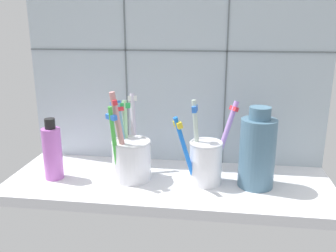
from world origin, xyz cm
name	(u,v)px	position (x,y,z in cm)	size (l,w,h in cm)	color
counter_slab	(168,185)	(0.00, 0.00, 1.00)	(64.00, 22.00, 2.00)	silver
tile_wall_back	(176,69)	(0.00, 12.00, 22.50)	(64.00, 2.20, 45.00)	#B2C1CC
toothbrush_cup_left	(130,156)	(-7.58, -0.04, 6.86)	(9.16, 11.67, 17.98)	white
toothbrush_cup_right	(206,160)	(7.25, -0.18, 6.82)	(12.26, 8.89, 16.32)	white
ceramic_vase	(257,151)	(16.82, -0.04, 9.04)	(6.67, 6.67, 15.48)	slate
soap_bottle	(52,152)	(-22.85, -1.84, 7.52)	(3.69, 3.69, 12.35)	#C567CD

